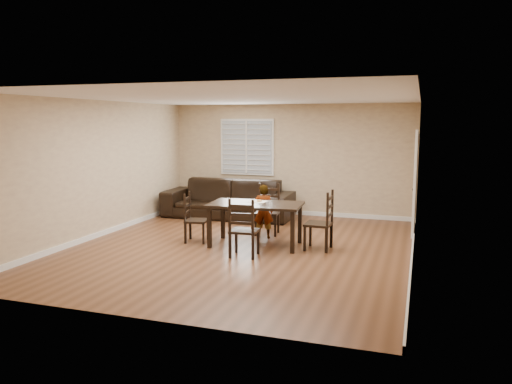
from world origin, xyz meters
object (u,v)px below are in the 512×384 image
(chair_left, at_px, (191,219))
(chair_right, at_px, (326,223))
(dining_table, at_px, (256,208))
(child, at_px, (263,211))
(chair_near, at_px, (268,211))
(sofa, at_px, (228,199))
(chair_far, at_px, (242,231))
(donut, at_px, (259,200))

(chair_left, xyz_separation_m, chair_right, (2.56, 0.18, 0.06))
(dining_table, height_order, child, child)
(chair_near, height_order, chair_right, chair_right)
(sofa, bearing_deg, chair_far, -65.82)
(chair_near, height_order, chair_far, chair_near)
(sofa, bearing_deg, child, -52.00)
(chair_near, bearing_deg, chair_far, -92.22)
(dining_table, relative_size, child, 1.64)
(dining_table, xyz_separation_m, donut, (0.01, 0.19, 0.11))
(chair_far, bearing_deg, child, -90.04)
(dining_table, height_order, chair_far, chair_far)
(child, xyz_separation_m, sofa, (-1.45, 1.78, -0.09))
(child, height_order, sofa, child)
(child, xyz_separation_m, donut, (0.05, -0.42, 0.28))
(child, relative_size, donut, 10.53)
(dining_table, distance_m, donut, 0.22)
(chair_left, height_order, sofa, chair_left)
(sofa, bearing_deg, chair_left, -86.13)
(dining_table, xyz_separation_m, chair_near, (-0.08, 1.07, -0.24))
(dining_table, distance_m, child, 0.64)
(chair_right, distance_m, child, 1.44)
(chair_right, relative_size, child, 1.01)
(chair_left, xyz_separation_m, sofa, (-0.22, 2.49, 0.02))
(child, height_order, donut, child)
(dining_table, height_order, chair_left, chair_left)
(sofa, bearing_deg, chair_right, -40.90)
(chair_right, bearing_deg, child, -110.21)
(donut, bearing_deg, child, 96.87)
(chair_far, height_order, sofa, chair_far)
(chair_far, bearing_deg, chair_left, -34.63)
(dining_table, xyz_separation_m, sofa, (-1.49, 2.39, -0.26))
(chair_right, distance_m, donut, 1.33)
(child, bearing_deg, chair_left, 17.63)
(child, bearing_deg, chair_near, -97.92)
(child, bearing_deg, chair_right, 145.60)
(chair_left, xyz_separation_m, child, (1.23, 0.72, 0.10))
(chair_right, xyz_separation_m, child, (-1.33, 0.53, 0.05))
(chair_far, height_order, chair_right, chair_right)
(child, distance_m, donut, 0.51)
(chair_left, height_order, chair_right, chair_right)
(chair_left, distance_m, sofa, 2.50)
(chair_left, bearing_deg, donut, -88.44)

